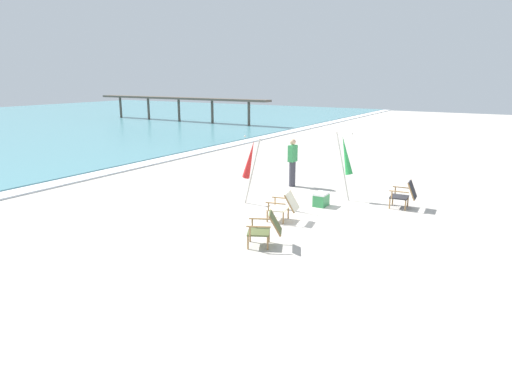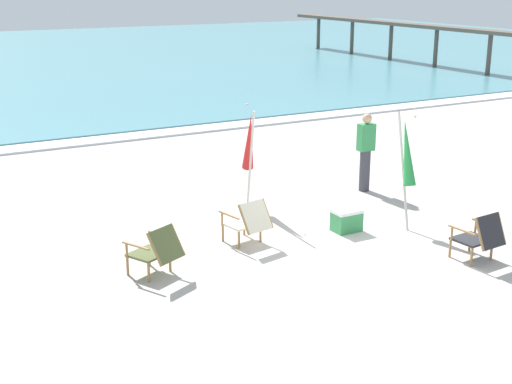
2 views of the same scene
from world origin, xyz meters
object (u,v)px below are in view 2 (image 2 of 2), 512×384
at_px(beach_chair_back_right, 480,236).
at_px(person_near_chairs, 366,152).
at_px(beach_chair_far_center, 248,221).
at_px(umbrella_furled_green, 407,154).
at_px(cooler_box, 347,220).
at_px(beach_chair_back_left, 156,250).
at_px(umbrella_furled_red, 249,142).

distance_m(beach_chair_back_right, person_near_chairs, 4.07).
bearing_deg(beach_chair_far_center, umbrella_furled_green, -11.65).
relative_size(beach_chair_back_right, person_near_chairs, 0.50).
height_order(beach_chair_back_right, umbrella_furled_green, umbrella_furled_green).
xyz_separation_m(beach_chair_back_right, cooler_box, (-1.00, 2.14, -0.23)).
distance_m(beach_chair_far_center, beach_chair_back_right, 3.71).
bearing_deg(beach_chair_far_center, cooler_box, -8.02).
bearing_deg(beach_chair_back_left, beach_chair_back_right, -22.36).
bearing_deg(person_near_chairs, beach_chair_back_left, -159.04).
height_order(beach_chair_far_center, person_near_chairs, person_near_chairs).
relative_size(beach_chair_far_center, beach_chair_back_left, 0.93).
xyz_separation_m(beach_chair_far_center, cooler_box, (1.83, -0.26, -0.22)).
height_order(umbrella_furled_red, umbrella_furled_green, umbrella_furled_green).
xyz_separation_m(beach_chair_back_right, umbrella_furled_red, (-1.93, 3.99, 0.90)).
height_order(beach_chair_back_left, cooler_box, beach_chair_back_left).
xyz_separation_m(umbrella_furled_red, cooler_box, (0.94, -1.85, -1.13)).
relative_size(beach_chair_back_left, umbrella_furled_green, 0.45).
distance_m(beach_chair_far_center, cooler_box, 1.86).
distance_m(beach_chair_far_center, umbrella_furled_green, 3.03).
xyz_separation_m(beach_chair_far_center, umbrella_furled_green, (2.82, -0.58, 0.93)).
height_order(beach_chair_far_center, cooler_box, beach_chair_far_center).
distance_m(beach_chair_far_center, beach_chair_back_left, 1.87).
distance_m(beach_chair_back_right, cooler_box, 2.37).
bearing_deg(beach_chair_back_right, umbrella_furled_red, 115.83).
relative_size(beach_chair_back_right, umbrella_furled_red, 0.40).
bearing_deg(beach_chair_far_center, umbrella_furled_red, 60.86).
relative_size(beach_chair_back_left, umbrella_furled_red, 0.46).
distance_m(person_near_chairs, cooler_box, 2.62).
bearing_deg(umbrella_furled_red, person_near_chairs, -0.45).
height_order(beach_chair_back_left, umbrella_furled_red, umbrella_furled_red).
bearing_deg(umbrella_furled_red, beach_chair_far_center, -119.14).
relative_size(beach_chair_back_left, cooler_box, 1.90).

